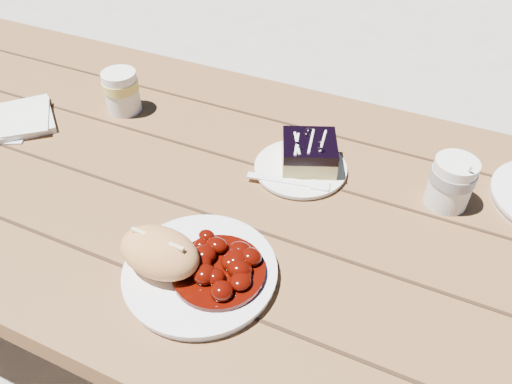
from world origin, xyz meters
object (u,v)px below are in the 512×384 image
at_px(blueberry_cake, 309,152).
at_px(second_cup, 122,92).
at_px(main_plate, 200,273).
at_px(bread_roll, 160,252).
at_px(picnic_table, 206,236).
at_px(dessert_plate, 300,169).
at_px(coffee_cup, 451,183).

distance_m(blueberry_cake, second_cup, 0.45).
bearing_deg(blueberry_cake, main_plate, -123.06).
relative_size(main_plate, blueberry_cake, 1.76).
distance_m(main_plate, bread_roll, 0.07).
height_order(picnic_table, dessert_plate, dessert_plate).
xyz_separation_m(dessert_plate, second_cup, (-0.44, 0.04, 0.04)).
bearing_deg(main_plate, dessert_plate, 81.06).
xyz_separation_m(picnic_table, second_cup, (-0.27, 0.14, 0.21)).
bearing_deg(bread_roll, coffee_cup, 43.38).
bearing_deg(dessert_plate, main_plate, -98.94).
bearing_deg(main_plate, bread_roll, -160.02).
bearing_deg(dessert_plate, coffee_cup, 5.37).
bearing_deg(second_cup, bread_roll, -47.37).
xyz_separation_m(bread_roll, second_cup, (-0.33, 0.36, -0.00)).
relative_size(dessert_plate, blueberry_cake, 1.31).
relative_size(main_plate, second_cup, 2.49).
bearing_deg(bread_roll, picnic_table, 105.24).
height_order(picnic_table, main_plate, main_plate).
distance_m(picnic_table, main_plate, 0.29).
distance_m(dessert_plate, coffee_cup, 0.27).
height_order(picnic_table, second_cup, second_cup).
relative_size(bread_roll, blueberry_cake, 0.99).
xyz_separation_m(main_plate, coffee_cup, (0.32, 0.33, 0.04)).
bearing_deg(main_plate, picnic_table, 119.58).
relative_size(bread_roll, second_cup, 1.40).
distance_m(main_plate, dessert_plate, 0.31).
bearing_deg(main_plate, second_cup, 138.60).
relative_size(picnic_table, dessert_plate, 11.60).
height_order(picnic_table, coffee_cup, coffee_cup).
distance_m(coffee_cup, second_cup, 0.71).
relative_size(picnic_table, main_plate, 8.61).
xyz_separation_m(blueberry_cake, coffee_cup, (0.26, 0.01, 0.01)).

